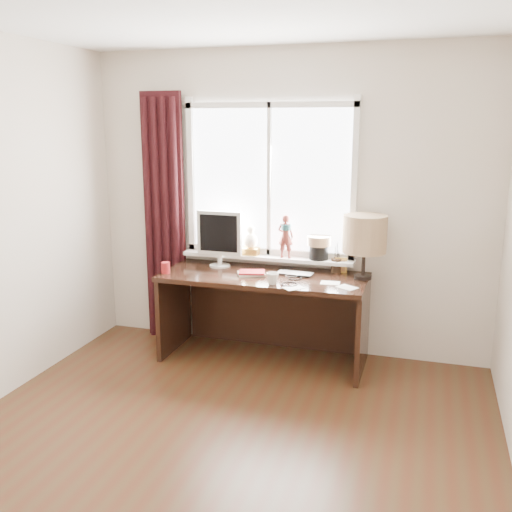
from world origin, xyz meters
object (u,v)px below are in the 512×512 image
(monitor, at_px, (219,235))
(table_lamp, at_px, (365,235))
(red_cup, at_px, (166,268))
(desk, at_px, (267,300))
(mug, at_px, (273,278))
(laptop, at_px, (296,274))

(monitor, relative_size, table_lamp, 0.94)
(red_cup, relative_size, desk, 0.06)
(mug, bearing_deg, laptop, 70.62)
(laptop, relative_size, desk, 0.17)
(monitor, bearing_deg, mug, -34.17)
(laptop, relative_size, monitor, 0.60)
(laptop, distance_m, desk, 0.36)
(laptop, distance_m, monitor, 0.76)
(laptop, height_order, desk, laptop)
(mug, height_order, red_cup, mug)
(desk, bearing_deg, laptop, -5.92)
(laptop, xyz_separation_m, mug, (-0.11, -0.31, 0.04))
(laptop, xyz_separation_m, table_lamp, (0.55, 0.05, 0.35))
(red_cup, relative_size, table_lamp, 0.18)
(desk, xyz_separation_m, monitor, (-0.45, 0.06, 0.52))
(mug, xyz_separation_m, red_cup, (-0.94, 0.05, -0.00))
(laptop, xyz_separation_m, red_cup, (-1.05, -0.26, 0.04))
(red_cup, bearing_deg, desk, 19.87)
(monitor, height_order, table_lamp, table_lamp)
(red_cup, height_order, monitor, monitor)
(mug, distance_m, table_lamp, 0.81)
(mug, relative_size, monitor, 0.20)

